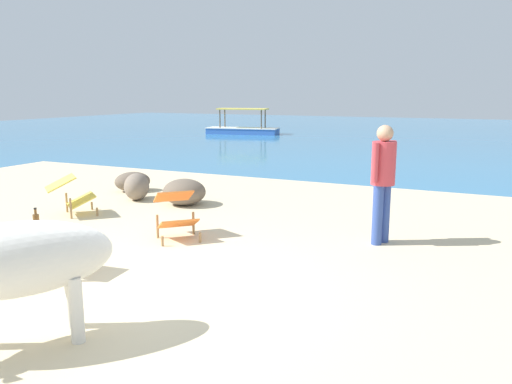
% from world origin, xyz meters
% --- Properties ---
extents(sand_beach, '(18.00, 14.00, 0.04)m').
position_xyz_m(sand_beach, '(0.00, 0.00, 0.02)').
color(sand_beach, beige).
rests_on(sand_beach, ground).
extents(water_surface, '(60.00, 36.00, 0.03)m').
position_xyz_m(water_surface, '(0.00, 22.00, 0.00)').
color(water_surface, teal).
rests_on(water_surface, ground).
extents(cow, '(1.52, 1.76, 1.09)m').
position_xyz_m(cow, '(-0.19, -1.39, 0.76)').
color(cow, silver).
rests_on(cow, sand_beach).
extents(low_bench_table, '(0.80, 0.52, 0.48)m').
position_xyz_m(low_bench_table, '(-1.30, -0.01, 0.44)').
color(low_bench_table, '#A37A4C').
rests_on(low_bench_table, sand_beach).
extents(bottle, '(0.07, 0.07, 0.30)m').
position_xyz_m(bottle, '(-1.35, -0.08, 0.64)').
color(bottle, brown).
rests_on(bottle, low_bench_table).
extents(deck_chair_near, '(0.91, 0.92, 0.68)m').
position_xyz_m(deck_chair_near, '(-0.76, 1.82, 0.42)').
color(deck_chair_near, '#A37A4C').
rests_on(deck_chair_near, sand_beach).
extents(deck_chair_far, '(0.89, 0.93, 0.68)m').
position_xyz_m(deck_chair_far, '(-3.11, 2.21, 0.42)').
color(deck_chair_far, '#A37A4C').
rests_on(deck_chair_far, sand_beach).
extents(person_standing, '(0.32, 0.48, 1.62)m').
position_xyz_m(person_standing, '(1.95, 2.77, 0.99)').
color(person_standing, '#334C99').
rests_on(person_standing, sand_beach).
extents(shore_rock_large, '(0.73, 0.80, 0.51)m').
position_xyz_m(shore_rock_large, '(-2.90, 3.68, 0.30)').
color(shore_rock_large, gray).
rests_on(shore_rock_large, sand_beach).
extents(shore_rock_medium, '(0.85, 0.81, 0.48)m').
position_xyz_m(shore_rock_medium, '(-1.82, 3.69, 0.28)').
color(shore_rock_medium, '#6B5B4C').
rests_on(shore_rock_medium, sand_beach).
extents(shore_rock_small, '(0.92, 0.94, 0.41)m').
position_xyz_m(shore_rock_small, '(-3.54, 4.35, 0.24)').
color(shore_rock_small, '#6B5B4C').
rests_on(shore_rock_small, sand_beach).
extents(boat_blue, '(3.81, 1.74, 1.29)m').
position_xyz_m(boat_blue, '(-8.20, 19.01, 0.29)').
color(boat_blue, '#3866B7').
rests_on(boat_blue, water_surface).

